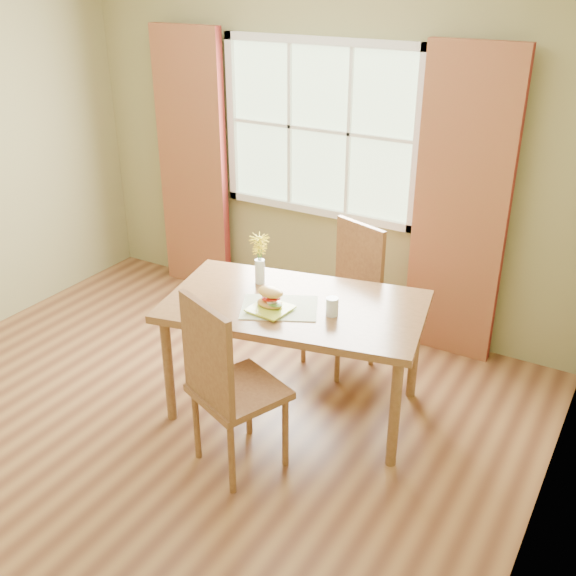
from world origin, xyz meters
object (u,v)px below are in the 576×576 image
(chair_far, at_px, (348,289))
(croissant_sandwich, at_px, (270,298))
(flower_vase, at_px, (260,253))
(chair_near, at_px, (224,381))
(dining_table, at_px, (295,314))
(water_glass, at_px, (332,307))

(chair_far, distance_m, croissant_sandwich, 0.90)
(flower_vase, bearing_deg, chair_near, -70.34)
(croissant_sandwich, bearing_deg, chair_far, 85.48)
(dining_table, xyz_separation_m, chair_near, (-0.04, -0.71, -0.09))
(dining_table, height_order, croissant_sandwich, croissant_sandwich)
(dining_table, xyz_separation_m, croissant_sandwich, (-0.08, -0.15, 0.16))
(dining_table, distance_m, chair_far, 0.72)
(croissant_sandwich, distance_m, flower_vase, 0.40)
(croissant_sandwich, bearing_deg, water_glass, 22.17)
(chair_far, bearing_deg, chair_near, -73.84)
(chair_near, bearing_deg, dining_table, 109.03)
(chair_far, height_order, water_glass, chair_far)
(dining_table, relative_size, chair_far, 1.66)
(water_glass, xyz_separation_m, flower_vase, (-0.60, 0.16, 0.15))
(dining_table, relative_size, water_glass, 15.31)
(flower_vase, bearing_deg, croissant_sandwich, -48.42)
(croissant_sandwich, bearing_deg, dining_table, 63.49)
(water_glass, bearing_deg, dining_table, 174.17)
(chair_near, xyz_separation_m, flower_vase, (-0.30, 0.84, 0.37))
(chair_near, relative_size, chair_far, 1.05)
(chair_near, height_order, chair_far, chair_near)
(dining_table, distance_m, flower_vase, 0.46)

